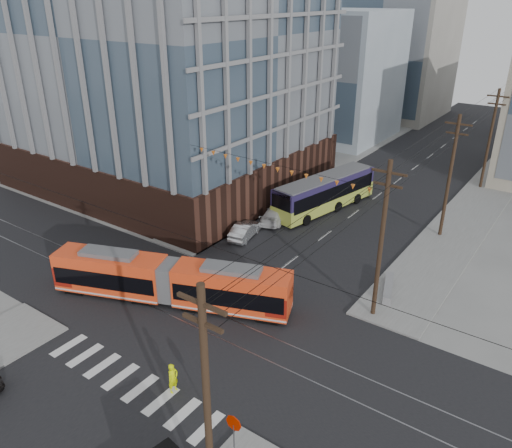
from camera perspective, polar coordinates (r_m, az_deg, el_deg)
The scene contains 13 objects.
ground at distance 31.71m, azimuth -10.02°, elevation -14.42°, with size 160.00×160.00×0.00m, color slate.
office_building at distance 56.81m, azimuth -10.74°, elevation 18.76°, with size 30.00×25.00×28.60m, color #381E16.
bg_bldg_nw_near at distance 77.95m, azimuth 8.31°, elevation 16.51°, with size 18.00×16.00×18.00m, color #8C99A5.
bg_bldg_nw_far at distance 94.86m, azimuth 15.95°, elevation 17.91°, with size 16.00×18.00×20.00m, color gray.
utility_pole_near at distance 20.37m, azimuth -5.60°, elevation -20.11°, with size 0.30×0.30×11.00m, color black.
streetcar at distance 35.52m, azimuth -9.82°, elevation -6.45°, with size 17.08×2.40×3.29m, color #FB451B, non-canonical shape.
city_bus at distance 50.49m, azimuth 7.87°, elevation 3.57°, with size 2.74×12.66×3.59m, color #271E48, non-canonical shape.
parked_car_silver at distance 44.55m, azimuth -1.28°, elevation -0.69°, with size 1.48×4.25×1.40m, color silver.
parked_car_white at distance 47.77m, azimuth 2.20°, elevation 1.12°, with size 1.97×4.85×1.41m, color silver.
parked_car_grey at distance 50.73m, azimuth 4.67°, elevation 2.41°, with size 2.06×4.48×1.24m, color slate.
pedestrian at distance 28.66m, azimuth -9.47°, elevation -16.99°, with size 0.66×0.43×1.81m, color #E9FF05.
stop_sign at distance 24.71m, azimuth -2.52°, elevation -23.63°, with size 0.83×0.83×2.74m, color #AC1800, non-canonical shape.
jersey_barrier at distance 37.79m, azimuth 14.86°, elevation -7.16°, with size 0.86×3.80×0.76m, color slate.
Camera 1 is at (18.31, -16.65, 19.83)m, focal length 35.00 mm.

